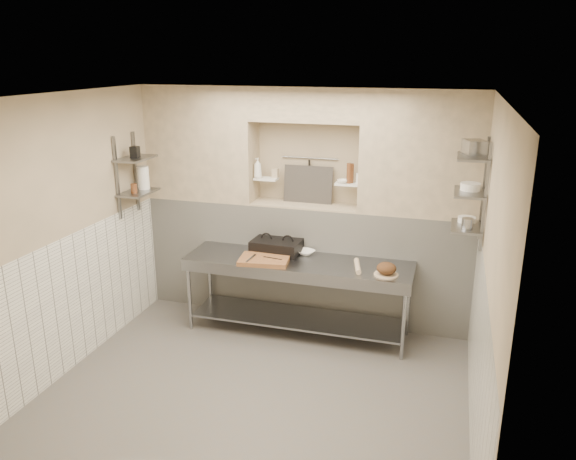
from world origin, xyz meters
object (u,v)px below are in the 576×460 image
at_px(jug_left, 143,178).
at_px(rolling_pin, 357,266).
at_px(prep_table, 297,282).
at_px(cutting_board, 264,260).
at_px(bread_loaf, 386,268).
at_px(bowl_alcove, 342,181).
at_px(mixing_bowl, 306,252).
at_px(bottle_soap, 258,168).
at_px(panini_press, 277,246).

bearing_deg(jug_left, rolling_pin, -1.02).
bearing_deg(prep_table, rolling_pin, -3.77).
bearing_deg(cutting_board, bread_loaf, -0.43).
xyz_separation_m(cutting_board, bread_loaf, (1.37, -0.01, 0.05)).
relative_size(prep_table, bread_loaf, 12.39).
bearing_deg(bread_loaf, rolling_pin, 162.31).
height_order(bowl_alcove, jug_left, jug_left).
distance_m(bread_loaf, bowl_alcove, 1.20).
bearing_deg(mixing_bowl, bottle_soap, 157.57).
distance_m(cutting_board, bottle_soap, 1.16).
bearing_deg(mixing_bowl, prep_table, -97.53).
bearing_deg(rolling_pin, jug_left, 178.98).
bearing_deg(bowl_alcove, mixing_bowl, -139.06).
height_order(prep_table, bottle_soap, bottle_soap).
relative_size(bowl_alcove, jug_left, 0.47).
bearing_deg(panini_press, mixing_bowl, 5.51).
height_order(mixing_bowl, bread_loaf, bread_loaf).
relative_size(panini_press, jug_left, 2.17).
xyz_separation_m(panini_press, bottle_soap, (-0.33, 0.30, 0.86)).
relative_size(rolling_pin, bottle_soap, 1.56).
bearing_deg(jug_left, cutting_board, -5.14).
height_order(prep_table, cutting_board, cutting_board).
bearing_deg(bottle_soap, jug_left, -157.53).
distance_m(panini_press, jug_left, 1.78).
xyz_separation_m(prep_table, rolling_pin, (0.69, -0.05, 0.29)).
distance_m(prep_table, jug_left, 2.20).
distance_m(bowl_alcove, jug_left, 2.35).
distance_m(bottle_soap, jug_left, 1.36).
relative_size(panini_press, rolling_pin, 1.53).
bearing_deg(bowl_alcove, panini_press, -155.20).
relative_size(cutting_board, mixing_bowl, 2.70).
distance_m(prep_table, panini_press, 0.51).
xyz_separation_m(cutting_board, mixing_bowl, (0.38, 0.38, 0.00)).
xyz_separation_m(panini_press, bowl_alcove, (0.70, 0.32, 0.76)).
distance_m(mixing_bowl, rolling_pin, 0.72).
bearing_deg(bread_loaf, panini_press, 164.40).
xyz_separation_m(panini_press, jug_left, (-1.59, -0.22, 0.77)).
height_order(rolling_pin, bowl_alcove, bowl_alcove).
distance_m(prep_table, rolling_pin, 0.75).
bearing_deg(prep_table, mixing_bowl, 82.47).
xyz_separation_m(panini_press, mixing_bowl, (0.34, 0.02, -0.05)).
xyz_separation_m(bowl_alcove, jug_left, (-2.28, -0.54, 0.02)).
distance_m(panini_press, bowl_alcove, 1.08).
xyz_separation_m(prep_table, bottle_soap, (-0.65, 0.52, 1.19)).
relative_size(mixing_bowl, bread_loaf, 0.97).
relative_size(bottle_soap, bowl_alcove, 1.94).
height_order(bread_loaf, bowl_alcove, bowl_alcove).
bearing_deg(prep_table, bottle_soap, 141.29).
xyz_separation_m(rolling_pin, bowl_alcove, (-0.31, 0.59, 0.80)).
height_order(panini_press, rolling_pin, panini_press).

